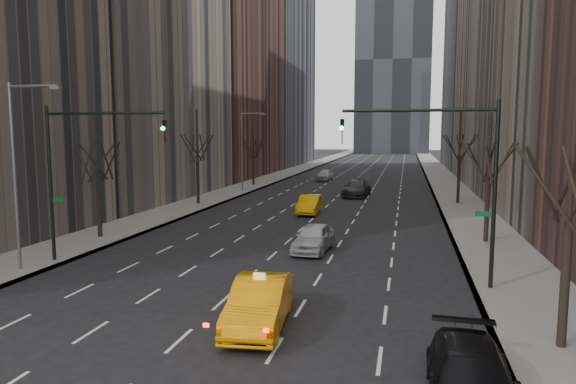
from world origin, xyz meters
The scene contains 21 objects.
sidewalk_left centered at (-12.25, 70.00, 0.07)m, with size 4.50×320.00×0.15m, color slate.
sidewalk_right centered at (12.25, 70.00, 0.07)m, with size 4.50×320.00×0.15m, color slate.
bld_left_far centered at (-21.50, 66.00, 22.00)m, with size 14.00×28.00×44.00m, color brown.
bld_left_deep centered at (-21.50, 96.00, 30.00)m, with size 14.00×30.00×60.00m, color slate.
bld_right_deep centered at (21.50, 95.00, 29.00)m, with size 14.00×30.00×58.00m, color slate.
tree_lw_b centered at (-12.00, 18.00, 3.72)m, with size 3.36×3.50×7.82m.
tree_lw_c centered at (-12.00, 34.00, 4.04)m, with size 3.36×3.50×8.74m.
tree_lw_d centered at (-12.00, 52.00, 3.56)m, with size 3.36×3.50×7.36m.
tree_rw_a centered at (12.00, 6.00, 3.88)m, with size 3.36×3.50×8.28m.
tree_rw_b centered at (12.00, 22.00, 3.72)m, with size 3.36×3.50×7.82m.
tree_rw_c centered at (12.00, 40.00, 4.04)m, with size 3.36×3.50×8.74m.
traffic_mast_left centered at (-9.11, 12.00, 5.49)m, with size 6.69×0.39×8.00m.
traffic_mast_right centered at (9.11, 12.00, 5.49)m, with size 6.69×0.39×8.00m.
streetlight_near centered at (-10.84, 10.00, 5.62)m, with size 2.83×0.22×9.00m.
streetlight_far centered at (-10.84, 45.00, 5.62)m, with size 2.83×0.22×9.00m.
taxi_sedan centered at (2.23, 5.83, 0.85)m, with size 1.81×5.18×1.71m, color orange.
silver_sedan_ahead centered at (2.03, 17.64, 0.79)m, with size 1.85×4.61×1.57m, color #AAAEB2.
parked_suv_black centered at (8.82, 1.77, 0.75)m, with size 2.09×5.15×1.49m, color black.
far_taxi centered at (-0.74, 31.16, 0.78)m, with size 1.64×4.71×1.55m, color #F3AF05.
far_suv_grey centered at (2.01, 43.93, 0.87)m, with size 2.43×5.98×1.73m, color #2C2D31.
far_car_white centered at (-4.19, 61.28, 0.79)m, with size 1.88×4.66×1.59m, color #BBBBBB.
Camera 1 is at (7.13, -10.93, 6.80)m, focal length 32.00 mm.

